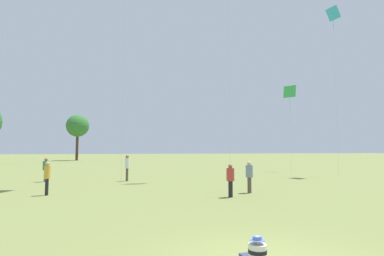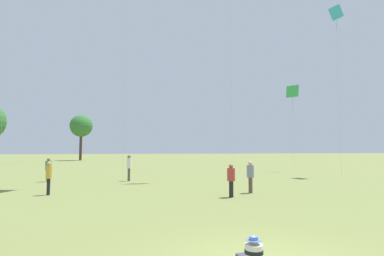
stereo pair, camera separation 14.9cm
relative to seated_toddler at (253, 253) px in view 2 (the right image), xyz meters
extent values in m
cylinder|color=silver|center=(0.00, -0.03, 0.03)|extent=(0.37, 0.37, 0.27)
cylinder|color=black|center=(0.00, -0.03, 0.03)|extent=(0.39, 0.39, 0.07)
sphere|color=tan|center=(0.00, -0.03, 0.24)|extent=(0.17, 0.17, 0.17)
cylinder|color=#4C70B7|center=(0.00, -0.03, 0.24)|extent=(0.29, 0.29, 0.01)
cylinder|color=#4C70B7|center=(0.00, -0.03, 0.28)|extent=(0.18, 0.18, 0.08)
cylinder|color=black|center=(-6.06, 10.26, 0.20)|extent=(0.21, 0.21, 0.79)
cylinder|color=gold|center=(-6.06, 10.26, 0.91)|extent=(0.38, 0.38, 0.63)
sphere|color=tan|center=(-6.06, 10.26, 1.32)|extent=(0.22, 0.22, 0.22)
cylinder|color=black|center=(2.36, 7.68, 0.17)|extent=(0.23, 0.23, 0.75)
cylinder|color=#B23833|center=(2.36, 7.68, 0.84)|extent=(0.42, 0.42, 0.59)
sphere|color=brown|center=(2.36, 7.68, 1.23)|extent=(0.20, 0.20, 0.20)
cylinder|color=brown|center=(3.79, 8.75, 0.19)|extent=(0.28, 0.28, 0.79)
cylinder|color=gray|center=(3.79, 8.75, 0.90)|extent=(0.51, 0.51, 0.62)
sphere|color=#DBAD89|center=(3.79, 8.75, 1.30)|extent=(0.21, 0.21, 0.21)
cylinder|color=slate|center=(-7.59, 16.80, 0.20)|extent=(0.28, 0.28, 0.79)
cylinder|color=#387A51|center=(-7.59, 16.80, 0.91)|extent=(0.51, 0.51, 0.63)
sphere|color=brown|center=(-7.59, 16.80, 1.31)|extent=(0.21, 0.21, 0.21)
cylinder|color=brown|center=(-2.17, 15.97, 0.25)|extent=(0.22, 0.22, 0.89)
cylinder|color=silver|center=(-2.17, 15.97, 1.05)|extent=(0.41, 0.41, 0.71)
sphere|color=brown|center=(-2.17, 15.97, 1.50)|extent=(0.24, 0.24, 0.24)
cylinder|color=#BCB7A8|center=(-2.56, 14.18, 8.98)|extent=(0.01, 0.01, 18.35)
cylinder|color=#BCB7A8|center=(5.62, 16.39, 10.39)|extent=(0.01, 0.01, 21.18)
cube|color=green|center=(14.40, 22.06, 8.03)|extent=(1.02, 1.18, 1.27)
cylinder|color=green|center=(14.40, 22.06, 6.80)|extent=(0.02, 0.02, 1.57)
cylinder|color=#BCB7A8|center=(14.40, 22.06, 3.92)|extent=(0.01, 0.01, 8.22)
cylinder|color=#BCB7A8|center=(-11.15, 18.31, 8.14)|extent=(0.01, 0.01, 16.67)
cube|color=#339EDB|center=(15.41, 16.47, 13.99)|extent=(0.82, 1.22, 0.98)
cylinder|color=#339EDB|center=(15.41, 16.47, 13.03)|extent=(0.02, 0.02, 1.14)
cylinder|color=#BCB7A8|center=(15.41, 16.47, 6.90)|extent=(0.01, 0.01, 14.19)
cylinder|color=#473323|center=(-11.27, 58.87, 2.71)|extent=(0.52, 0.52, 5.81)
sphere|color=#337033|center=(-11.27, 58.87, 6.85)|extent=(4.50, 4.50, 4.50)
camera|label=1|loc=(-2.61, -5.53, 2.00)|focal=28.00mm
camera|label=2|loc=(-2.47, -5.57, 2.00)|focal=28.00mm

